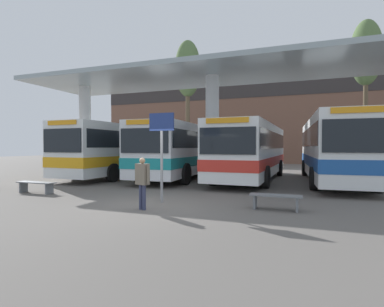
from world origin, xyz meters
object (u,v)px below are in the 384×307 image
at_px(waiting_bench_far_platform, 36,185).
at_px(info_sign_platform, 162,139).
at_px(poplar_tree_behind_right, 366,55).
at_px(transit_bus_center_bay, 183,149).
at_px(pedestrian_waiting, 142,178).
at_px(poplar_tree_behind_left, 188,71).
at_px(transit_bus_far_right_bay, 333,147).
at_px(waiting_bench_mid_platform, 276,199).
at_px(transit_bus_right_bay, 252,149).
at_px(transit_bus_left_bay, 130,148).

xyz_separation_m(waiting_bench_far_platform, info_sign_platform, (5.72, -0.06, 1.82)).
bearing_deg(poplar_tree_behind_right, transit_bus_center_bay, -143.73).
relative_size(pedestrian_waiting, poplar_tree_behind_left, 0.14).
relative_size(pedestrian_waiting, poplar_tree_behind_right, 0.14).
xyz_separation_m(transit_bus_far_right_bay, waiting_bench_mid_platform, (-2.29, -8.53, -1.53)).
bearing_deg(transit_bus_center_bay, poplar_tree_behind_right, -145.47).
xyz_separation_m(transit_bus_center_bay, waiting_bench_far_platform, (-3.38, -7.66, -1.43)).
xyz_separation_m(transit_bus_right_bay, waiting_bench_far_platform, (-7.48, -8.11, -1.40)).
distance_m(transit_bus_right_bay, poplar_tree_behind_left, 12.42).
height_order(transit_bus_far_right_bay, info_sign_platform, transit_bus_far_right_bay).
xyz_separation_m(transit_bus_left_bay, transit_bus_far_right_bay, (12.32, 0.46, 0.07)).
relative_size(waiting_bench_mid_platform, waiting_bench_far_platform, 0.88).
xyz_separation_m(transit_bus_far_right_bay, waiting_bench_far_platform, (-11.76, -8.53, -1.52)).
distance_m(transit_bus_center_bay, poplar_tree_behind_right, 15.47).
bearing_deg(pedestrian_waiting, waiting_bench_far_platform, -174.65).
distance_m(info_sign_platform, poplar_tree_behind_right, 19.32).
height_order(transit_bus_left_bay, transit_bus_center_bay, transit_bus_left_bay).
bearing_deg(pedestrian_waiting, waiting_bench_mid_platform, 37.89).
bearing_deg(transit_bus_left_bay, waiting_bench_mid_platform, 143.04).
xyz_separation_m(info_sign_platform, poplar_tree_behind_left, (-5.14, 15.83, 6.50)).
bearing_deg(waiting_bench_mid_platform, poplar_tree_behind_right, 72.24).
bearing_deg(pedestrian_waiting, transit_bus_center_bay, 122.96).
height_order(info_sign_platform, pedestrian_waiting, info_sign_platform).
bearing_deg(info_sign_platform, poplar_tree_behind_left, 108.00).
bearing_deg(poplar_tree_behind_left, transit_bus_right_bay, -47.97).
bearing_deg(waiting_bench_far_platform, poplar_tree_behind_right, 47.46).
distance_m(transit_bus_center_bay, transit_bus_right_bay, 4.13).
height_order(transit_bus_center_bay, info_sign_platform, transit_bus_center_bay).
xyz_separation_m(waiting_bench_mid_platform, pedestrian_waiting, (-3.77, -1.33, 0.62)).
height_order(transit_bus_left_bay, waiting_bench_far_platform, transit_bus_left_bay).
xyz_separation_m(transit_bus_far_right_bay, info_sign_platform, (-6.04, -8.60, 0.30)).
bearing_deg(poplar_tree_behind_left, pedestrian_waiting, -73.33).
bearing_deg(transit_bus_right_bay, transit_bus_left_bay, 1.81).
height_order(waiting_bench_mid_platform, waiting_bench_far_platform, same).
bearing_deg(transit_bus_left_bay, poplar_tree_behind_left, -96.55).
relative_size(info_sign_platform, poplar_tree_behind_left, 0.27).
bearing_deg(transit_bus_right_bay, info_sign_platform, 79.44).
distance_m(waiting_bench_mid_platform, poplar_tree_behind_right, 18.61).
distance_m(waiting_bench_mid_platform, pedestrian_waiting, 4.05).
bearing_deg(transit_bus_right_bay, poplar_tree_behind_right, -130.75).
xyz_separation_m(transit_bus_right_bay, info_sign_platform, (-1.76, -8.17, 0.42)).
distance_m(transit_bus_center_bay, transit_bus_far_right_bay, 8.43).
height_order(info_sign_platform, poplar_tree_behind_right, poplar_tree_behind_right).
relative_size(transit_bus_right_bay, poplar_tree_behind_right, 0.98).
bearing_deg(info_sign_platform, transit_bus_far_right_bay, 54.93).
bearing_deg(poplar_tree_behind_right, pedestrian_waiting, -117.25).
bearing_deg(transit_bus_left_bay, pedestrian_waiting, 125.52).
bearing_deg(waiting_bench_mid_platform, transit_bus_far_right_bay, 74.98).
xyz_separation_m(transit_bus_right_bay, poplar_tree_behind_left, (-6.90, 7.66, 6.92)).
relative_size(transit_bus_left_bay, waiting_bench_far_platform, 6.80).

